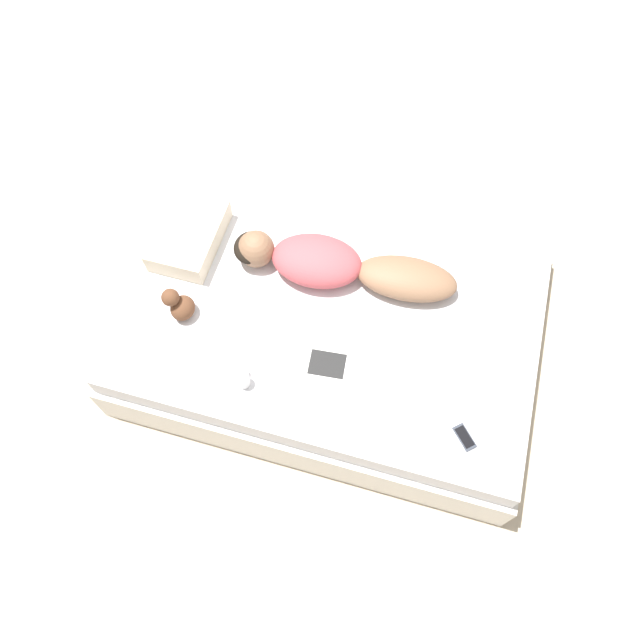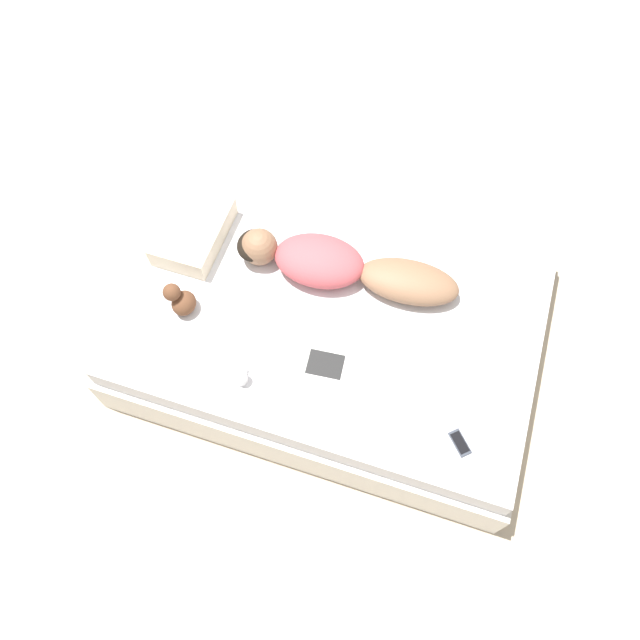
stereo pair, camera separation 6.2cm
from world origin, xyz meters
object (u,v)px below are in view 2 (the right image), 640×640
Objects in this scene: open_magazine at (321,383)px; person at (337,265)px; cell_phone at (460,443)px; coffee_mug at (240,376)px.

person is at bearing 4.98° from open_magazine.
open_magazine is at bearing -173.23° from person.
cell_phone is (-0.75, -0.87, -0.09)m from person.
open_magazine is at bearing -74.57° from coffee_mug.
coffee_mug is at bearing 99.95° from open_magazine.
person is 0.67m from open_magazine.
open_magazine is 0.41m from coffee_mug.
person is 8.93× the size of cell_phone.
coffee_mug reaches higher than open_magazine.
person is 2.73× the size of open_magazine.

